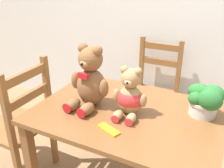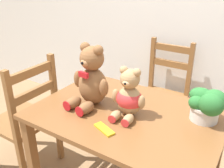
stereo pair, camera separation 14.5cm
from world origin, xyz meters
TOP-DOWN VIEW (x-y plane):
  - wall_back at (0.00, 1.53)m, footprint 8.00×0.04m
  - dining_table at (0.00, 0.40)m, footprint 1.15×0.81m
  - wooden_chair_behind at (-0.09, 1.26)m, footprint 0.42×0.45m
  - wooden_chair_side at (-0.85, 0.28)m, footprint 0.43×0.44m
  - teddy_bear_left at (-0.25, 0.38)m, footprint 0.29×0.29m
  - teddy_bear_right at (0.02, 0.39)m, footprint 0.22×0.22m
  - potted_plant at (0.43, 0.57)m, footprint 0.21×0.19m
  - chocolate_bar at (-0.01, 0.17)m, footprint 0.15×0.10m

SIDE VIEW (x-z plane):
  - wooden_chair_behind at x=-0.09m, z-range -0.02..0.95m
  - wooden_chair_side at x=-0.85m, z-range -0.02..0.96m
  - dining_table at x=0.00m, z-range 0.26..1.00m
  - chocolate_bar at x=-0.01m, z-range 0.74..0.75m
  - potted_plant at x=0.43m, z-range 0.75..0.96m
  - teddy_bear_right at x=0.02m, z-range 0.71..1.02m
  - teddy_bear_left at x=-0.25m, z-range 0.71..1.12m
  - wall_back at x=0.00m, z-range 0.00..2.60m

